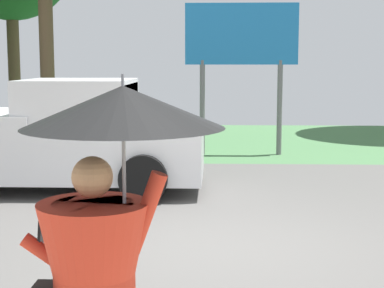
{
  "coord_description": "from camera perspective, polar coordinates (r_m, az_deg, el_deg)",
  "views": [
    {
      "loc": [
        -0.04,
        -7.13,
        2.2
      ],
      "look_at": [
        -0.34,
        1.0,
        1.1
      ],
      "focal_mm": 58.1,
      "sensor_mm": 36.0,
      "label": 1
    }
  ],
  "objects": [
    {
      "name": "roadside_billboard",
      "position": [
        14.51,
        4.57,
        9.05
      ],
      "size": [
        2.6,
        0.12,
        3.5
      ],
      "color": "slate",
      "rests_on": "ground_plane"
    },
    {
      "name": "pickup_truck",
      "position": [
        10.86,
        -12.69,
        0.47
      ],
      "size": [
        5.2,
        2.28,
        1.88
      ],
      "rotation": [
        0.0,
        0.0,
        -0.02
      ],
      "color": "silver",
      "rests_on": "ground_plane"
    },
    {
      "name": "ground_plane",
      "position": [
        10.32,
        2.3,
        -4.89
      ],
      "size": [
        40.0,
        22.0,
        0.2
      ],
      "color": "#565451"
    },
    {
      "name": "monk_pedestrian",
      "position": [
        3.42,
        -8.24,
        -10.63
      ],
      "size": [
        1.11,
        1.06,
        2.13
      ],
      "rotation": [
        0.0,
        0.0,
        0.07
      ],
      "color": "#B22D1E",
      "rests_on": "ground_plane"
    }
  ]
}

